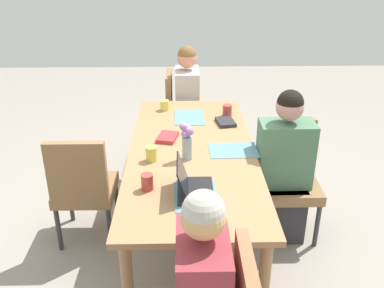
{
  "coord_description": "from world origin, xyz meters",
  "views": [
    {
      "loc": [
        -2.86,
        0.06,
        2.13
      ],
      "look_at": [
        0.0,
        0.0,
        0.77
      ],
      "focal_mm": 40.08,
      "sensor_mm": 36.0,
      "label": 1
    }
  ],
  "objects_px": {
    "dining_table": "(192,159)",
    "chair_far_right_near": "(83,185)",
    "coffee_mug_centre_right": "(227,111)",
    "chair_head_right_left_far": "(180,110)",
    "person_head_right_left_far": "(187,109)",
    "chair_near_left_near": "(288,172)",
    "person_near_left_near": "(283,174)",
    "book_blue_cover": "(167,137)",
    "laptop_head_left_left_mid": "(191,186)",
    "coffee_mug_near_right": "(165,105)",
    "flower_vase": "(187,139)",
    "book_red_cover": "(226,122)",
    "coffee_mug_centre_left": "(147,182)",
    "coffee_mug_near_left": "(151,154)"
  },
  "relations": [
    {
      "from": "coffee_mug_near_right",
      "to": "coffee_mug_centre_right",
      "type": "distance_m",
      "value": 0.58
    },
    {
      "from": "person_head_right_left_far",
      "to": "coffee_mug_centre_right",
      "type": "height_order",
      "value": "person_head_right_left_far"
    },
    {
      "from": "coffee_mug_near_right",
      "to": "person_near_left_near",
      "type": "bearing_deg",
      "value": -133.35
    },
    {
      "from": "dining_table",
      "to": "flower_vase",
      "type": "xyz_separation_m",
      "value": [
        -0.14,
        0.04,
        0.22
      ]
    },
    {
      "from": "book_blue_cover",
      "to": "coffee_mug_near_right",
      "type": "bearing_deg",
      "value": 16.71
    },
    {
      "from": "person_near_left_near",
      "to": "laptop_head_left_left_mid",
      "type": "xyz_separation_m",
      "value": [
        -0.56,
        0.71,
        0.24
      ]
    },
    {
      "from": "person_head_right_left_far",
      "to": "chair_far_right_near",
      "type": "height_order",
      "value": "person_head_right_left_far"
    },
    {
      "from": "person_head_right_left_far",
      "to": "book_blue_cover",
      "type": "distance_m",
      "value": 1.21
    },
    {
      "from": "chair_far_right_near",
      "to": "book_blue_cover",
      "type": "xyz_separation_m",
      "value": [
        0.31,
        -0.62,
        0.24
      ]
    },
    {
      "from": "chair_far_right_near",
      "to": "coffee_mug_near_right",
      "type": "height_order",
      "value": "chair_far_right_near"
    },
    {
      "from": "flower_vase",
      "to": "coffee_mug_near_right",
      "type": "relative_size",
      "value": 3.0
    },
    {
      "from": "laptop_head_left_left_mid",
      "to": "book_red_cover",
      "type": "height_order",
      "value": "laptop_head_left_left_mid"
    },
    {
      "from": "person_head_right_left_far",
      "to": "chair_far_right_near",
      "type": "distance_m",
      "value": 1.68
    },
    {
      "from": "coffee_mug_centre_left",
      "to": "coffee_mug_centre_right",
      "type": "bearing_deg",
      "value": -26.69
    },
    {
      "from": "chair_head_right_left_far",
      "to": "coffee_mug_near_left",
      "type": "bearing_deg",
      "value": 172.98
    },
    {
      "from": "coffee_mug_near_left",
      "to": "laptop_head_left_left_mid",
      "type": "bearing_deg",
      "value": -147.72
    },
    {
      "from": "coffee_mug_centre_left",
      "to": "person_head_right_left_far",
      "type": "bearing_deg",
      "value": -8.06
    },
    {
      "from": "person_head_right_left_far",
      "to": "coffee_mug_near_right",
      "type": "distance_m",
      "value": 0.62
    },
    {
      "from": "person_head_right_left_far",
      "to": "coffee_mug_centre_right",
      "type": "bearing_deg",
      "value": -153.56
    },
    {
      "from": "flower_vase",
      "to": "coffee_mug_centre_left",
      "type": "height_order",
      "value": "flower_vase"
    },
    {
      "from": "chair_head_right_left_far",
      "to": "chair_far_right_near",
      "type": "xyz_separation_m",
      "value": [
        -1.55,
        0.72,
        0.0
      ]
    },
    {
      "from": "coffee_mug_centre_left",
      "to": "person_near_left_near",
      "type": "bearing_deg",
      "value": -62.22
    },
    {
      "from": "chair_near_left_near",
      "to": "book_blue_cover",
      "type": "distance_m",
      "value": 0.98
    },
    {
      "from": "person_near_left_near",
      "to": "flower_vase",
      "type": "distance_m",
      "value": 0.82
    },
    {
      "from": "person_near_left_near",
      "to": "chair_head_right_left_far",
      "type": "height_order",
      "value": "person_near_left_near"
    },
    {
      "from": "chair_head_right_left_far",
      "to": "person_head_right_left_far",
      "type": "xyz_separation_m",
      "value": [
        -0.06,
        -0.07,
        0.03
      ]
    },
    {
      "from": "chair_head_right_left_far",
      "to": "laptop_head_left_left_mid",
      "type": "bearing_deg",
      "value": -177.82
    },
    {
      "from": "coffee_mug_near_left",
      "to": "coffee_mug_centre_right",
      "type": "height_order",
      "value": "coffee_mug_near_left"
    },
    {
      "from": "dining_table",
      "to": "laptop_head_left_left_mid",
      "type": "bearing_deg",
      "value": 178.41
    },
    {
      "from": "dining_table",
      "to": "coffee_mug_centre_right",
      "type": "height_order",
      "value": "coffee_mug_centre_right"
    },
    {
      "from": "chair_head_right_left_far",
      "to": "coffee_mug_near_right",
      "type": "xyz_separation_m",
      "value": [
        -0.6,
        0.14,
        0.27
      ]
    },
    {
      "from": "laptop_head_left_left_mid",
      "to": "coffee_mug_near_left",
      "type": "xyz_separation_m",
      "value": [
        0.43,
        0.27,
        0.01
      ]
    },
    {
      "from": "chair_near_left_near",
      "to": "chair_far_right_near",
      "type": "bearing_deg",
      "value": 95.6
    },
    {
      "from": "coffee_mug_centre_right",
      "to": "book_blue_cover",
      "type": "height_order",
      "value": "coffee_mug_centre_right"
    },
    {
      "from": "chair_head_right_left_far",
      "to": "book_blue_cover",
      "type": "height_order",
      "value": "chair_head_right_left_far"
    },
    {
      "from": "person_near_left_near",
      "to": "flower_vase",
      "type": "relative_size",
      "value": 4.34
    },
    {
      "from": "person_near_left_near",
      "to": "person_head_right_left_far",
      "type": "relative_size",
      "value": 1.0
    },
    {
      "from": "book_red_cover",
      "to": "flower_vase",
      "type": "bearing_deg",
      "value": 141.98
    },
    {
      "from": "dining_table",
      "to": "flower_vase",
      "type": "height_order",
      "value": "flower_vase"
    },
    {
      "from": "dining_table",
      "to": "coffee_mug_centre_left",
      "type": "height_order",
      "value": "coffee_mug_centre_left"
    },
    {
      "from": "dining_table",
      "to": "chair_far_right_near",
      "type": "bearing_deg",
      "value": 97.67
    },
    {
      "from": "dining_table",
      "to": "laptop_head_left_left_mid",
      "type": "height_order",
      "value": "laptop_head_left_left_mid"
    },
    {
      "from": "chair_head_right_left_far",
      "to": "laptop_head_left_left_mid",
      "type": "xyz_separation_m",
      "value": [
        -2.03,
        -0.08,
        0.27
      ]
    },
    {
      "from": "flower_vase",
      "to": "laptop_head_left_left_mid",
      "type": "xyz_separation_m",
      "value": [
        -0.46,
        -0.02,
        -0.11
      ]
    },
    {
      "from": "laptop_head_left_left_mid",
      "to": "coffee_mug_near_left",
      "type": "height_order",
      "value": "laptop_head_left_left_mid"
    },
    {
      "from": "dining_table",
      "to": "book_blue_cover",
      "type": "bearing_deg",
      "value": 43.11
    },
    {
      "from": "dining_table",
      "to": "coffee_mug_near_right",
      "type": "xyz_separation_m",
      "value": [
        0.84,
        0.23,
        0.12
      ]
    },
    {
      "from": "laptop_head_left_left_mid",
      "to": "coffee_mug_centre_left",
      "type": "height_order",
      "value": "laptop_head_left_left_mid"
    },
    {
      "from": "person_head_right_left_far",
      "to": "coffee_mug_centre_left",
      "type": "xyz_separation_m",
      "value": [
        -1.92,
        0.27,
        0.25
      ]
    },
    {
      "from": "chair_near_left_near",
      "to": "book_red_cover",
      "type": "distance_m",
      "value": 0.69
    }
  ]
}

